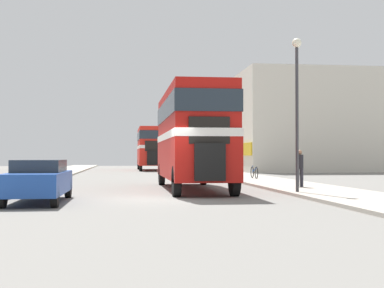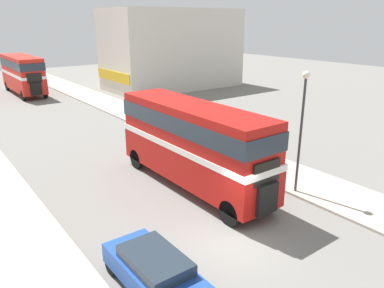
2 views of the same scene
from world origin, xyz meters
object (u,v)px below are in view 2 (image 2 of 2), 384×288
pedestrian_walking (266,152)px  street_lamp (302,115)px  bus_distant (23,72)px  bicycle_on_pavement (179,127)px  car_parked_near (158,275)px  double_decker_bus (193,139)px

pedestrian_walking → street_lamp: street_lamp is taller
bus_distant → pedestrian_walking: bus_distant is taller
street_lamp → bicycle_on_pavement: bearing=84.1°
bicycle_on_pavement → street_lamp: bearing=-95.9°
car_parked_near → bicycle_on_pavement: car_parked_near is taller
car_parked_near → pedestrian_walking: pedestrian_walking is taller
car_parked_near → bicycle_on_pavement: 17.34m
pedestrian_walking → street_lamp: size_ratio=0.28×
bus_distant → street_lamp: (3.90, -35.17, 1.40)m
car_parked_near → street_lamp: 10.00m
double_decker_bus → pedestrian_walking: size_ratio=6.17×
bus_distant → car_parked_near: size_ratio=2.12×
pedestrian_walking → street_lamp: 4.30m
pedestrian_walking → car_parked_near: bearing=-154.0°
bus_distant → car_parked_near: bus_distant is taller
double_decker_bus → street_lamp: 5.31m
bus_distant → car_parked_near: (-5.33, -37.24, -1.84)m
double_decker_bus → bus_distant: 31.51m
bus_distant → pedestrian_walking: (4.99, -32.21, -1.52)m
bus_distant → bicycle_on_pavement: bus_distant is taller
car_parked_near → street_lamp: size_ratio=0.78×
bus_distant → street_lamp: size_ratio=1.64×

